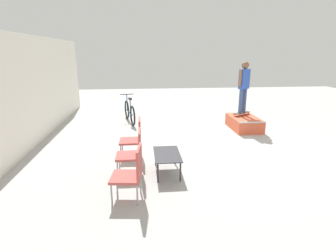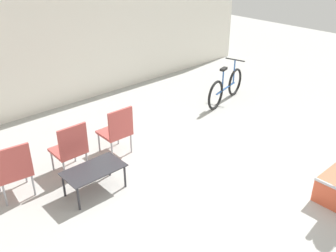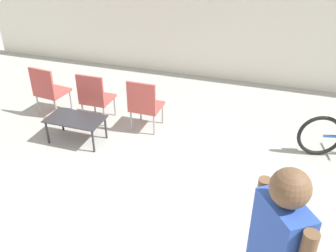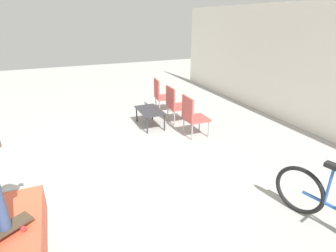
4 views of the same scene
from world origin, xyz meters
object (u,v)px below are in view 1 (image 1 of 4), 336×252
(patio_chair_right, at_px, (134,137))
(bicycle, at_px, (130,112))
(coffee_table, at_px, (167,156))
(skateboard_on_ramp, at_px, (242,113))
(patio_chair_left, at_px, (132,171))
(patio_chair_center, at_px, (133,151))
(person_skater, at_px, (244,83))
(skate_ramp_box, at_px, (244,123))

(patio_chair_right, xyz_separation_m, bicycle, (3.47, 0.26, -0.15))
(coffee_table, distance_m, bicycle, 4.55)
(skateboard_on_ramp, xyz_separation_m, patio_chair_left, (-4.34, 3.65, 0.03))
(patio_chair_center, bearing_deg, bicycle, -176.38)
(person_skater, distance_m, patio_chair_center, 5.05)
(patio_chair_left, distance_m, patio_chair_right, 1.96)
(patio_chair_left, bearing_deg, person_skater, 146.65)
(skateboard_on_ramp, distance_m, patio_chair_right, 4.35)
(coffee_table, height_order, patio_chair_left, patio_chair_left)
(skate_ramp_box, bearing_deg, patio_chair_center, 130.22)
(skate_ramp_box, relative_size, skateboard_on_ramp, 1.92)
(person_skater, xyz_separation_m, patio_chair_center, (-3.35, 3.65, -1.00))
(patio_chair_left, relative_size, bicycle, 0.55)
(person_skater, bearing_deg, skateboard_on_ramp, 27.55)
(patio_chair_left, bearing_deg, patio_chair_center, -173.35)
(coffee_table, bearing_deg, patio_chair_center, 90.04)
(skate_ramp_box, relative_size, bicycle, 0.80)
(coffee_table, xyz_separation_m, bicycle, (4.45, 0.98, -0.01))
(person_skater, relative_size, bicycle, 0.98)
(coffee_table, relative_size, patio_chair_center, 0.99)
(skate_ramp_box, distance_m, patio_chair_left, 5.48)
(skate_ramp_box, height_order, bicycle, bicycle)
(skateboard_on_ramp, height_order, patio_chair_center, patio_chair_center)
(coffee_table, bearing_deg, patio_chair_left, 143.90)
(coffee_table, relative_size, bicycle, 0.55)
(coffee_table, height_order, patio_chair_center, patio_chair_center)
(skateboard_on_ramp, xyz_separation_m, bicycle, (1.09, 3.91, -0.12))
(person_skater, relative_size, patio_chair_left, 1.77)
(bicycle, bearing_deg, skateboard_on_ramp, -119.27)
(skateboard_on_ramp, height_order, coffee_table, skateboard_on_ramp)
(skateboard_on_ramp, bearing_deg, patio_chair_left, -162.65)
(person_skater, bearing_deg, patio_chair_center, -173.27)
(coffee_table, distance_m, patio_chair_left, 1.23)
(skate_ramp_box, distance_m, coffee_table, 4.26)
(patio_chair_right, bearing_deg, skate_ramp_box, 120.81)
(patio_chair_center, bearing_deg, patio_chair_right, -179.74)
(skate_ramp_box, bearing_deg, patio_chair_right, 120.07)
(coffee_table, distance_m, patio_chair_center, 0.73)
(patio_chair_right, bearing_deg, coffee_table, 37.17)
(skateboard_on_ramp, relative_size, patio_chair_center, 0.76)
(patio_chair_center, bearing_deg, person_skater, 132.87)
(patio_chair_right, bearing_deg, skateboard_on_ramp, 123.87)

